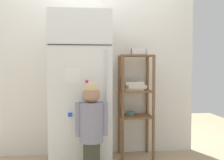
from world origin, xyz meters
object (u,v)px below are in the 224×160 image
(refrigerator, at_px, (81,90))
(child_standing, at_px, (92,122))
(fruit_bin, at_px, (138,52))
(pantry_shelf_unit, at_px, (135,95))

(refrigerator, relative_size, child_standing, 1.75)
(child_standing, height_order, fruit_bin, fruit_bin)
(child_standing, xyz_separation_m, fruit_bin, (0.59, 0.62, 0.72))
(fruit_bin, bearing_deg, refrigerator, -168.37)
(child_standing, distance_m, pantry_shelf_unit, 0.87)
(pantry_shelf_unit, distance_m, fruit_bin, 0.53)
(child_standing, relative_size, pantry_shelf_unit, 0.77)
(fruit_bin, bearing_deg, pantry_shelf_unit, 149.53)
(refrigerator, distance_m, child_standing, 0.56)
(child_standing, bearing_deg, fruit_bin, 46.78)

